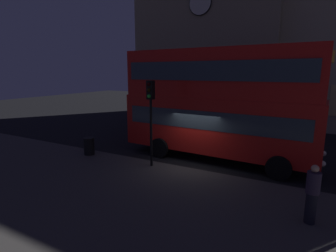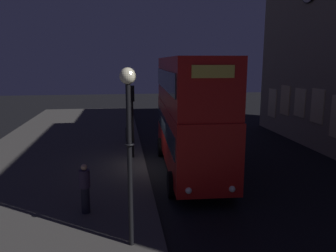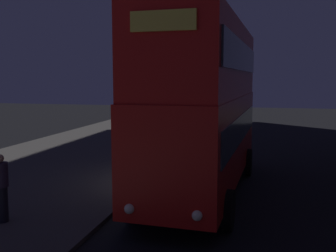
% 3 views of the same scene
% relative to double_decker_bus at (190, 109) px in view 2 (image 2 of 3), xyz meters
% --- Properties ---
extents(ground_plane, '(80.00, 80.00, 0.00)m').
position_rel_double_decker_bus_xyz_m(ground_plane, '(-0.65, -1.36, -3.13)').
color(ground_plane, black).
extents(sidewalk_slab, '(44.00, 9.62, 0.12)m').
position_rel_double_decker_bus_xyz_m(sidewalk_slab, '(-0.65, -6.95, -3.07)').
color(sidewalk_slab, '#423F3D').
rests_on(sidewalk_slab, ground).
extents(double_decker_bus, '(9.97, 3.13, 5.64)m').
position_rel_double_decker_bus_xyz_m(double_decker_bus, '(0.00, 0.00, 0.00)').
color(double_decker_bus, red).
rests_on(double_decker_bus, ground).
extents(traffic_light_near_kerb, '(0.32, 0.36, 4.03)m').
position_rel_double_decker_bus_xyz_m(traffic_light_near_kerb, '(-2.25, -2.76, -0.11)').
color(traffic_light_near_kerb, black).
rests_on(traffic_light_near_kerb, sidewalk_slab).
extents(street_lamp, '(0.45, 0.45, 5.17)m').
position_rel_double_decker_bus_xyz_m(street_lamp, '(6.84, -3.15, 0.63)').
color(street_lamp, black).
rests_on(street_lamp, sidewalk_slab).
extents(pedestrian, '(0.39, 0.39, 1.81)m').
position_rel_double_decker_bus_xyz_m(pedestrian, '(4.48, -4.69, -2.09)').
color(pedestrian, black).
rests_on(pedestrian, sidewalk_slab).
extents(litter_bin, '(0.56, 0.56, 0.93)m').
position_rel_double_decker_bus_xyz_m(litter_bin, '(-6.19, -2.82, -2.55)').
color(litter_bin, black).
rests_on(litter_bin, sidewalk_slab).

